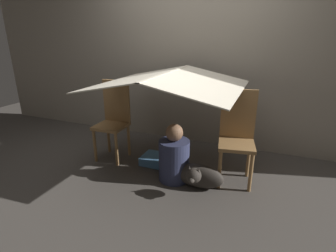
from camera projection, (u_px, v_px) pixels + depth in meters
name	position (u px, v px, depth m)	size (l,w,h in m)	color
ground_plane	(163.00, 175.00, 2.97)	(8.80, 8.80, 0.00)	#47423D
wall_back	(195.00, 54.00, 3.53)	(7.00, 0.05, 2.50)	gray
chair_left	(114.00, 118.00, 3.26)	(0.37, 0.37, 0.98)	olive
chair_right	(237.00, 134.00, 2.73)	(0.42, 0.42, 0.98)	olive
sheet_canopy	(168.00, 80.00, 2.75)	(1.52, 1.35, 0.16)	silver
person_front	(174.00, 157.00, 2.80)	(0.33, 0.33, 0.64)	#2D3351
dog	(198.00, 176.00, 2.67)	(0.51, 0.39, 0.33)	#332D28
floor_cushion	(157.00, 160.00, 3.21)	(0.36, 0.29, 0.10)	#4C7FB2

